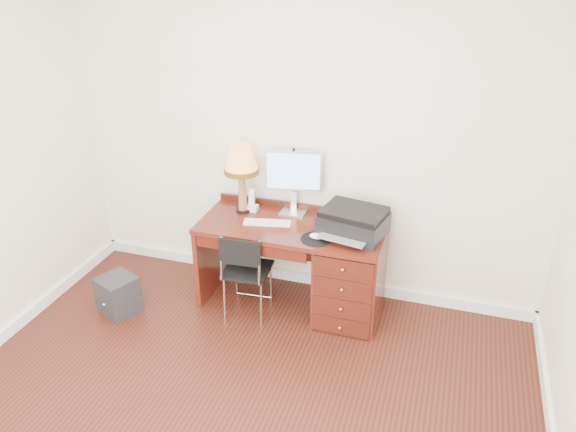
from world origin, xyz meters
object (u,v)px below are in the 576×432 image
(monitor, at_px, (294,174))
(chair, at_px, (244,267))
(desk, at_px, (329,267))
(leg_lamp, at_px, (241,164))
(equipment_box, at_px, (118,295))
(phone, at_px, (252,204))
(printer, at_px, (353,222))

(monitor, distance_m, chair, 0.85)
(desk, relative_size, monitor, 2.76)
(leg_lamp, xyz_separation_m, chair, (0.16, -0.41, -0.71))
(equipment_box, bearing_deg, leg_lamp, 60.69)
(phone, bearing_deg, chair, -80.16)
(desk, bearing_deg, phone, 167.41)
(desk, height_order, leg_lamp, leg_lamp)
(leg_lamp, bearing_deg, printer, -7.18)
(phone, distance_m, equipment_box, 1.35)
(monitor, height_order, phone, monitor)
(chair, bearing_deg, phone, 97.45)
(desk, distance_m, monitor, 0.81)
(monitor, height_order, printer, monitor)
(desk, bearing_deg, printer, -1.59)
(phone, bearing_deg, leg_lamp, -147.64)
(monitor, distance_m, printer, 0.65)
(monitor, distance_m, phone, 0.46)
(printer, distance_m, leg_lamp, 1.03)
(monitor, xyz_separation_m, leg_lamp, (-0.41, -0.12, 0.09))
(desk, relative_size, phone, 7.63)
(leg_lamp, relative_size, chair, 0.76)
(equipment_box, bearing_deg, monitor, 54.54)
(chair, bearing_deg, desk, 20.18)
(printer, xyz_separation_m, leg_lamp, (-0.97, 0.12, 0.33))
(monitor, bearing_deg, phone, -179.27)
(monitor, bearing_deg, leg_lamp, -175.12)
(monitor, relative_size, phone, 2.77)
(printer, xyz_separation_m, chair, (-0.81, -0.28, -0.39))
(desk, xyz_separation_m, equipment_box, (-1.66, -0.55, -0.25))
(phone, relative_size, chair, 0.26)
(desk, bearing_deg, monitor, 148.30)
(leg_lamp, xyz_separation_m, phone, (0.07, 0.05, -0.37))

